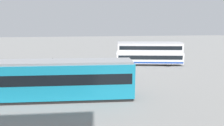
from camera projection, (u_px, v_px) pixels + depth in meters
ground_plane at (115, 67)px, 29.59m from camera, size 160.00×160.00×0.00m
double_decker_bus at (149, 53)px, 31.18m from camera, size 10.77×4.48×3.67m
tram_yellow at (60, 79)px, 16.83m from camera, size 12.96×3.60×3.40m
pedestrian_near_railing at (93, 69)px, 24.07m from camera, size 0.45×0.45×1.65m
pedestrian_railing at (99, 70)px, 24.94m from camera, size 8.58×0.52×1.08m
info_sign at (53, 64)px, 24.00m from camera, size 0.92×0.21×2.40m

